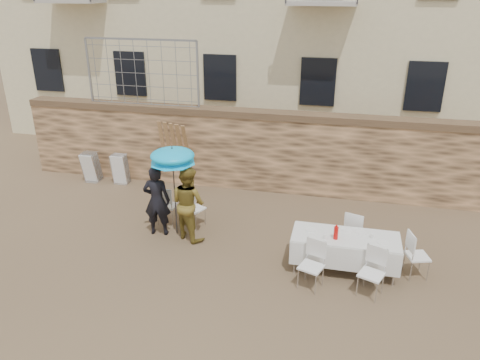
% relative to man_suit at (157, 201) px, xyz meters
% --- Properties ---
extents(ground, '(80.00, 80.00, 0.00)m').
position_rel_man_suit_xyz_m(ground, '(1.47, -1.90, -0.84)').
color(ground, brown).
rests_on(ground, ground).
extents(stone_wall, '(13.00, 0.50, 2.20)m').
position_rel_man_suit_xyz_m(stone_wall, '(1.47, 3.10, 0.26)').
color(stone_wall, '#916C48').
rests_on(stone_wall, ground).
extents(chain_link_fence, '(3.20, 0.06, 1.80)m').
position_rel_man_suit_xyz_m(chain_link_fence, '(-1.53, 3.10, 2.26)').
color(chain_link_fence, gray).
rests_on(chain_link_fence, stone_wall).
extents(man_suit, '(0.66, 0.48, 1.68)m').
position_rel_man_suit_xyz_m(man_suit, '(0.00, 0.00, 0.00)').
color(man_suit, black).
rests_on(man_suit, ground).
extents(woman_dress, '(1.05, 0.97, 1.72)m').
position_rel_man_suit_xyz_m(woman_dress, '(0.75, 0.00, 0.02)').
color(woman_dress, '#A38731').
rests_on(woman_dress, ground).
extents(umbrella, '(1.01, 1.01, 1.97)m').
position_rel_man_suit_xyz_m(umbrella, '(0.40, 0.10, 1.02)').
color(umbrella, '#3F3F44').
rests_on(umbrella, ground).
extents(couple_chair_left, '(0.51, 0.51, 0.96)m').
position_rel_man_suit_xyz_m(couple_chair_left, '(0.00, 0.55, -0.36)').
color(couple_chair_left, white).
rests_on(couple_chair_left, ground).
extents(couple_chair_right, '(0.64, 0.64, 0.96)m').
position_rel_man_suit_xyz_m(couple_chair_right, '(0.70, 0.55, -0.36)').
color(couple_chair_right, white).
rests_on(couple_chair_right, ground).
extents(banquet_table, '(2.10, 0.85, 0.78)m').
position_rel_man_suit_xyz_m(banquet_table, '(4.22, -0.57, -0.11)').
color(banquet_table, silver).
rests_on(banquet_table, ground).
extents(soda_bottle, '(0.09, 0.09, 0.26)m').
position_rel_man_suit_xyz_m(soda_bottle, '(4.02, -0.72, 0.07)').
color(soda_bottle, red).
rests_on(soda_bottle, banquet_table).
extents(table_chair_front_left, '(0.61, 0.61, 0.96)m').
position_rel_man_suit_xyz_m(table_chair_front_left, '(3.62, -1.32, -0.36)').
color(table_chair_front_left, white).
rests_on(table_chair_front_left, ground).
extents(table_chair_front_right, '(0.63, 0.63, 0.96)m').
position_rel_man_suit_xyz_m(table_chair_front_right, '(4.72, -1.32, -0.36)').
color(table_chair_front_right, white).
rests_on(table_chair_front_right, ground).
extents(table_chair_back, '(0.60, 0.60, 0.96)m').
position_rel_man_suit_xyz_m(table_chair_back, '(4.42, 0.23, -0.36)').
color(table_chair_back, white).
rests_on(table_chair_back, ground).
extents(table_chair_side, '(0.59, 0.59, 0.96)m').
position_rel_man_suit_xyz_m(table_chair_side, '(5.62, -0.47, -0.36)').
color(table_chair_side, white).
rests_on(table_chair_side, ground).
extents(chair_stack_left, '(0.46, 0.47, 0.92)m').
position_rel_man_suit_xyz_m(chair_stack_left, '(-3.07, 2.62, -0.38)').
color(chair_stack_left, white).
rests_on(chair_stack_left, ground).
extents(chair_stack_right, '(0.46, 0.40, 0.92)m').
position_rel_man_suit_xyz_m(chair_stack_right, '(-2.17, 2.62, -0.38)').
color(chair_stack_right, white).
rests_on(chair_stack_right, ground).
extents(wood_planks, '(0.70, 0.20, 2.00)m').
position_rel_man_suit_xyz_m(wood_planks, '(-0.57, 2.69, 0.16)').
color(wood_planks, '#A37749').
rests_on(wood_planks, ground).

